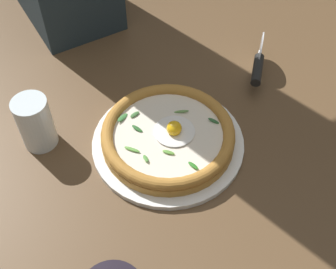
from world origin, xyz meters
name	(u,v)px	position (x,y,z in m)	size (l,w,h in m)	color
ground_plane	(144,149)	(0.00, 0.00, -0.01)	(2.40, 2.40, 0.03)	brown
pizza_plate	(168,143)	(-0.03, 0.03, 0.01)	(0.31, 0.31, 0.01)	white
pizza	(168,135)	(-0.03, 0.03, 0.03)	(0.27, 0.27, 0.05)	#B47C33
pizza_cutter	(258,63)	(-0.32, 0.05, 0.04)	(0.14, 0.09, 0.09)	silver
drinking_glass	(36,126)	(0.14, -0.16, 0.05)	(0.07, 0.07, 0.11)	silver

